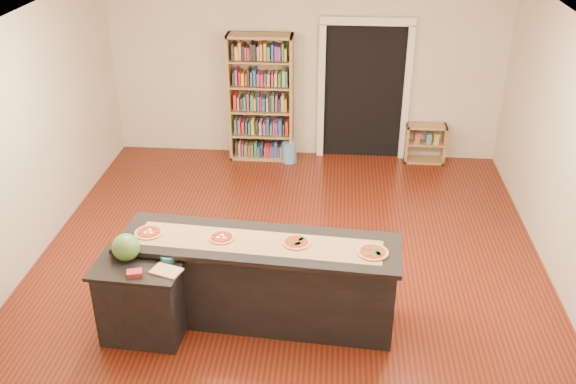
# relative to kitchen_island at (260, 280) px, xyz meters

# --- Properties ---
(room) EXTENTS (6.00, 7.00, 2.80)m
(room) POSITION_rel_kitchen_island_xyz_m (0.22, 0.71, 0.94)
(room) COLOR beige
(room) RESTS_ON ground
(doorway) EXTENTS (1.40, 0.09, 2.21)m
(doorway) POSITION_rel_kitchen_island_xyz_m (1.12, 4.18, 0.74)
(doorway) COLOR black
(doorway) RESTS_ON room
(kitchen_island) EXTENTS (2.79, 0.76, 0.92)m
(kitchen_island) POSITION_rel_kitchen_island_xyz_m (0.00, 0.00, 0.00)
(kitchen_island) COLOR black
(kitchen_island) RESTS_ON ground
(side_counter) EXTENTS (0.85, 0.62, 0.84)m
(side_counter) POSITION_rel_kitchen_island_xyz_m (-1.11, -0.36, -0.04)
(side_counter) COLOR black
(side_counter) RESTS_ON ground
(bookshelf) EXTENTS (0.98, 0.35, 1.97)m
(bookshelf) POSITION_rel_kitchen_island_xyz_m (-0.45, 3.99, 0.52)
(bookshelf) COLOR #A1824E
(bookshelf) RESTS_ON ground
(low_shelf) EXTENTS (0.62, 0.26, 0.62)m
(low_shelf) POSITION_rel_kitchen_island_xyz_m (2.10, 4.03, -0.15)
(low_shelf) COLOR #A1824E
(low_shelf) RESTS_ON ground
(waste_bin) EXTENTS (0.22, 0.22, 0.32)m
(waste_bin) POSITION_rel_kitchen_island_xyz_m (-0.00, 3.85, -0.30)
(waste_bin) COLOR #5797C2
(waste_bin) RESTS_ON ground
(kraft_paper) EXTENTS (2.45, 0.62, 0.00)m
(kraft_paper) POSITION_rel_kitchen_island_xyz_m (-0.00, -0.02, 0.46)
(kraft_paper) COLOR olive
(kraft_paper) RESTS_ON kitchen_island
(watermelon) EXTENTS (0.27, 0.27, 0.27)m
(watermelon) POSITION_rel_kitchen_island_xyz_m (-1.23, -0.29, 0.51)
(watermelon) COLOR #144214
(watermelon) RESTS_ON side_counter
(cutting_board) EXTENTS (0.32, 0.26, 0.02)m
(cutting_board) POSITION_rel_kitchen_island_xyz_m (-0.81, -0.47, 0.38)
(cutting_board) COLOR tan
(cutting_board) RESTS_ON side_counter
(package_red) EXTENTS (0.16, 0.14, 0.05)m
(package_red) POSITION_rel_kitchen_island_xyz_m (-1.08, -0.55, 0.40)
(package_red) COLOR maroon
(package_red) RESTS_ON side_counter
(package_teal) EXTENTS (0.15, 0.15, 0.06)m
(package_teal) POSITION_rel_kitchen_island_xyz_m (-0.84, -0.27, 0.40)
(package_teal) COLOR #195966
(package_teal) RESTS_ON side_counter
(pizza_a) EXTENTS (0.27, 0.27, 0.02)m
(pizza_a) POSITION_rel_kitchen_island_xyz_m (-1.11, 0.06, 0.47)
(pizza_a) COLOR tan
(pizza_a) RESTS_ON kitchen_island
(pizza_b) EXTENTS (0.26, 0.26, 0.02)m
(pizza_b) POSITION_rel_kitchen_island_xyz_m (-0.37, 0.02, 0.47)
(pizza_b) COLOR tan
(pizza_b) RESTS_ON kitchen_island
(pizza_c) EXTENTS (0.30, 0.30, 0.02)m
(pizza_c) POSITION_rel_kitchen_island_xyz_m (0.37, -0.01, 0.47)
(pizza_c) COLOR tan
(pizza_c) RESTS_ON kitchen_island
(pizza_d) EXTENTS (0.31, 0.31, 0.02)m
(pizza_d) POSITION_rel_kitchen_island_xyz_m (1.11, -0.12, 0.47)
(pizza_d) COLOR tan
(pizza_d) RESTS_ON kitchen_island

